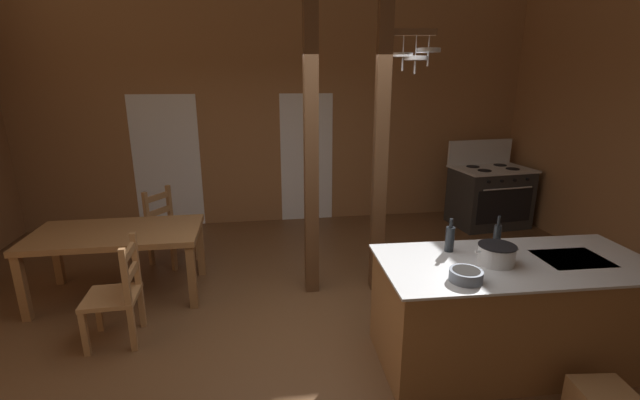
% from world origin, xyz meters
% --- Properties ---
extents(ground_plane, '(8.71, 7.76, 0.10)m').
position_xyz_m(ground_plane, '(0.00, 0.00, -0.05)').
color(ground_plane, brown).
extents(wall_back, '(8.71, 0.14, 4.67)m').
position_xyz_m(wall_back, '(0.00, 3.55, 2.33)').
color(wall_back, '#93663F').
rests_on(wall_back, ground_plane).
extents(glazed_door_back_left, '(1.00, 0.01, 2.05)m').
position_xyz_m(glazed_door_back_left, '(-1.78, 3.48, 1.02)').
color(glazed_door_back_left, white).
rests_on(glazed_door_back_left, ground_plane).
extents(glazed_panel_back_right, '(0.84, 0.01, 2.05)m').
position_xyz_m(glazed_panel_back_right, '(0.40, 3.48, 1.02)').
color(glazed_panel_back_right, white).
rests_on(glazed_panel_back_right, ground_plane).
extents(kitchen_island, '(2.20, 1.04, 0.89)m').
position_xyz_m(kitchen_island, '(1.56, -0.47, 0.45)').
color(kitchen_island, olive).
rests_on(kitchen_island, ground_plane).
extents(stove_range, '(1.21, 0.91, 1.32)m').
position_xyz_m(stove_range, '(3.22, 2.73, 0.48)').
color(stove_range, '#2A2A2A').
rests_on(stove_range, ground_plane).
extents(support_post_with_pot_rack, '(0.63, 0.27, 3.02)m').
position_xyz_m(support_post_with_pot_rack, '(0.89, 0.93, 1.64)').
color(support_post_with_pot_rack, brown).
rests_on(support_post_with_pot_rack, ground_plane).
extents(support_post_center, '(0.14, 0.14, 3.02)m').
position_xyz_m(support_post_center, '(0.13, 0.99, 1.51)').
color(support_post_center, brown).
rests_on(support_post_center, ground_plane).
extents(dining_table, '(1.70, 0.90, 0.74)m').
position_xyz_m(dining_table, '(-1.91, 1.19, 0.65)').
color(dining_table, olive).
rests_on(dining_table, ground_plane).
extents(ladderback_chair_near_window, '(0.45, 0.45, 0.95)m').
position_xyz_m(ladderback_chair_near_window, '(-1.69, 0.32, 0.45)').
color(ladderback_chair_near_window, '#9E7044').
rests_on(ladderback_chair_near_window, ground_plane).
extents(ladderback_chair_by_post, '(0.61, 0.61, 0.95)m').
position_xyz_m(ladderback_chair_by_post, '(-1.56, 2.04, 0.45)').
color(ladderback_chair_by_post, '#9E7044').
rests_on(ladderback_chair_by_post, ground_plane).
extents(stockpot_on_counter, '(0.36, 0.29, 0.15)m').
position_xyz_m(stockpot_on_counter, '(1.37, -0.49, 0.97)').
color(stockpot_on_counter, silver).
rests_on(stockpot_on_counter, kitchen_island).
extents(mixing_bowl_on_counter, '(0.23, 0.23, 0.08)m').
position_xyz_m(mixing_bowl_on_counter, '(1.00, -0.72, 0.94)').
color(mixing_bowl_on_counter, slate).
rests_on(mixing_bowl_on_counter, kitchen_island).
extents(bottle_tall_on_counter, '(0.06, 0.06, 0.30)m').
position_xyz_m(bottle_tall_on_counter, '(1.51, -0.25, 1.01)').
color(bottle_tall_on_counter, '#1E2328').
rests_on(bottle_tall_on_counter, kitchen_island).
extents(bottle_short_on_counter, '(0.07, 0.07, 0.28)m').
position_xyz_m(bottle_short_on_counter, '(1.12, -0.19, 1.01)').
color(bottle_short_on_counter, '#1E2328').
rests_on(bottle_short_on_counter, kitchen_island).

